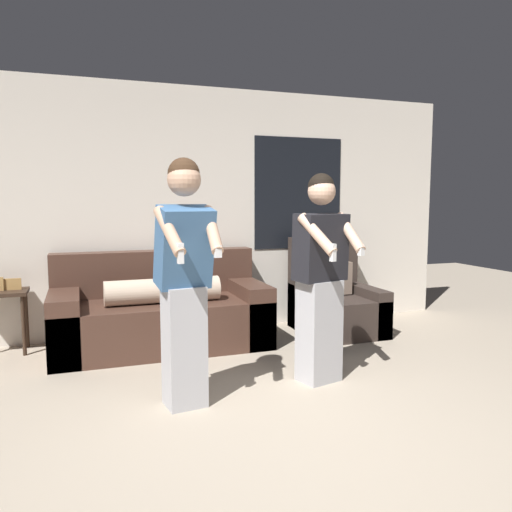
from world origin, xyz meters
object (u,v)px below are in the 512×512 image
object	(u,v)px
couch	(161,314)
person_right	(320,277)
person_left	(184,279)
armchair	(335,303)

from	to	relation	value
couch	person_right	size ratio (longest dim) A/B	1.24
person_left	couch	bearing A→B (deg)	87.73
armchair	person_right	size ratio (longest dim) A/B	0.62
couch	person_right	bearing A→B (deg)	-52.72
person_right	armchair	bearing A→B (deg)	57.21
couch	armchair	bearing A→B (deg)	-1.81
couch	armchair	distance (m)	1.93
couch	person_left	xyz separation A→B (m)	(-0.06, -1.55, 0.59)
armchair	person_right	bearing A→B (deg)	-122.79
couch	person_left	distance (m)	1.66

